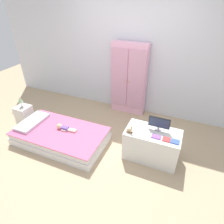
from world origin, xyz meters
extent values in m
cube|color=tan|center=(0.00, 0.00, -0.01)|extent=(10.00, 10.00, 0.02)
cube|color=silver|center=(0.00, 1.57, 1.35)|extent=(6.40, 0.05, 2.70)
cube|color=white|center=(-0.73, -0.12, 0.07)|extent=(1.68, 0.92, 0.13)
cube|color=silver|center=(-0.73, -0.12, 0.18)|extent=(1.64, 0.88, 0.10)
cube|color=#D65B84|center=(-0.73, -0.12, 0.24)|extent=(1.67, 0.91, 0.01)
cube|color=silver|center=(-1.37, -0.12, 0.28)|extent=(0.32, 0.66, 0.06)
cube|color=#6B4CB2|center=(-0.66, -0.05, 0.28)|extent=(0.13, 0.09, 0.06)
cube|color=beige|center=(-0.51, -0.03, 0.27)|extent=(0.16, 0.05, 0.04)
cube|color=beige|center=(-0.51, -0.06, 0.27)|extent=(0.16, 0.05, 0.04)
cube|color=beige|center=(-0.66, 0.00, 0.27)|extent=(0.10, 0.03, 0.03)
cube|color=beige|center=(-0.65, -0.11, 0.27)|extent=(0.10, 0.03, 0.03)
sphere|color=beige|center=(-0.76, -0.06, 0.30)|extent=(0.09, 0.09, 0.09)
sphere|color=#E0C67F|center=(-0.77, -0.06, 0.30)|extent=(0.10, 0.10, 0.10)
cube|color=silver|center=(-1.81, 0.10, 0.19)|extent=(0.28, 0.28, 0.39)
cylinder|color=#B7B2AD|center=(-1.81, 0.10, 0.40)|extent=(0.08, 0.08, 0.01)
cylinder|color=#B7B2AD|center=(-1.81, 0.10, 0.45)|extent=(0.02, 0.02, 0.10)
cone|color=#A8D699|center=(-1.81, 0.10, 0.56)|extent=(0.10, 0.10, 0.12)
cube|color=#EFADCC|center=(0.07, 1.43, 0.79)|extent=(0.76, 0.20, 1.57)
cube|color=#D298B3|center=(-0.12, 1.32, 0.83)|extent=(0.36, 0.02, 1.29)
cube|color=#D298B3|center=(0.26, 1.32, 0.83)|extent=(0.36, 0.02, 1.29)
sphere|color=gold|center=(0.03, 1.30, 0.79)|extent=(0.02, 0.02, 0.02)
sphere|color=gold|center=(0.11, 1.30, 0.79)|extent=(0.02, 0.02, 0.02)
cube|color=silver|center=(0.91, 0.14, 0.27)|extent=(0.87, 0.48, 0.53)
cylinder|color=#99999E|center=(0.97, 0.22, 0.54)|extent=(0.10, 0.10, 0.01)
cylinder|color=#99999E|center=(0.97, 0.22, 0.57)|extent=(0.02, 0.02, 0.05)
cube|color=black|center=(0.97, 0.22, 0.68)|extent=(0.33, 0.02, 0.18)
cube|color=#28334C|center=(0.97, 0.21, 0.68)|extent=(0.31, 0.01, 0.16)
cube|color=#8E6642|center=(0.56, 0.00, 0.54)|extent=(0.11, 0.01, 0.01)
cube|color=#8E6642|center=(0.56, -0.03, 0.54)|extent=(0.11, 0.01, 0.01)
cube|color=#D1B289|center=(0.56, -0.02, 0.59)|extent=(0.07, 0.03, 0.04)
cylinder|color=#D1B289|center=(0.59, 0.00, 0.56)|extent=(0.01, 0.01, 0.03)
cylinder|color=#D1B289|center=(0.59, -0.03, 0.56)|extent=(0.01, 0.01, 0.03)
cylinder|color=#D1B289|center=(0.54, 0.00, 0.56)|extent=(0.01, 0.01, 0.03)
cylinder|color=#D1B289|center=(0.54, -0.03, 0.56)|extent=(0.01, 0.01, 0.03)
cylinder|color=#D1B289|center=(0.60, -0.02, 0.62)|extent=(0.02, 0.02, 0.02)
sphere|color=#D1B289|center=(0.60, -0.02, 0.65)|extent=(0.04, 0.04, 0.04)
cube|color=#8E51B2|center=(0.98, 0.03, 0.54)|extent=(0.14, 0.09, 0.02)
cube|color=#CC3838|center=(1.13, 0.03, 0.54)|extent=(0.11, 0.11, 0.02)
cube|color=blue|center=(1.26, 0.03, 0.54)|extent=(0.12, 0.11, 0.02)
camera|label=1|loc=(1.22, -2.29, 2.40)|focal=30.39mm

